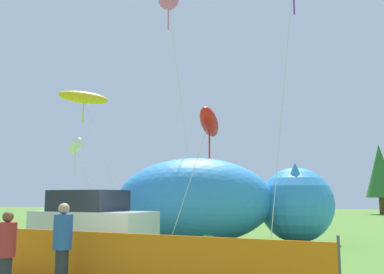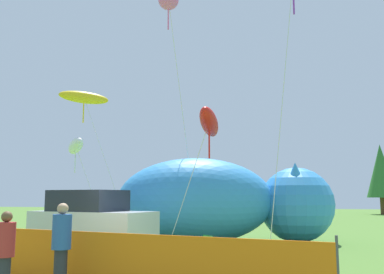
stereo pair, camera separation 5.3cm
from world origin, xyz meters
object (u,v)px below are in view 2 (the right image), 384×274
(parked_car, at_px, (91,223))
(kite_yellow_hero, at_px, (84,98))
(spectator_in_black_shirt, at_px, (5,251))
(kite_pink_octopus, at_px, (169,1))
(folding_chair, at_px, (212,248))
(kite_white_ghost, at_px, (76,146))
(spectator_in_red_shirt, at_px, (61,243))
(kite_red_lizard, at_px, (209,123))
(inflatable_cat, at_px, (223,204))

(parked_car, distance_m, kite_yellow_hero, 8.87)
(parked_car, bearing_deg, spectator_in_black_shirt, -64.38)
(kite_pink_octopus, bearing_deg, folding_chair, -55.20)
(kite_white_ghost, height_order, kite_yellow_hero, kite_yellow_hero)
(folding_chair, xyz_separation_m, spectator_in_red_shirt, (-2.30, -4.24, 0.50))
(spectator_in_black_shirt, distance_m, kite_red_lizard, 8.69)
(spectator_in_red_shirt, distance_m, kite_pink_octopus, 11.91)
(kite_white_ghost, bearing_deg, kite_yellow_hero, 87.31)
(spectator_in_red_shirt, relative_size, kite_white_ghost, 0.37)
(spectator_in_red_shirt, height_order, kite_pink_octopus, kite_pink_octopus)
(kite_red_lizard, height_order, kite_pink_octopus, kite_pink_octopus)
(spectator_in_black_shirt, bearing_deg, kite_yellow_hero, 112.56)
(folding_chair, distance_m, spectator_in_black_shirt, 5.91)
(kite_white_ghost, bearing_deg, kite_red_lizard, -26.80)
(kite_pink_octopus, bearing_deg, parked_car, -127.15)
(parked_car, relative_size, spectator_in_black_shirt, 2.73)
(kite_red_lizard, xyz_separation_m, kite_pink_octopus, (-1.92, 1.16, 5.39))
(kite_white_ghost, xyz_separation_m, kite_pink_octopus, (5.46, -2.57, 5.60))
(parked_car, distance_m, kite_red_lizard, 5.36)
(folding_chair, xyz_separation_m, kite_red_lizard, (-0.57, 2.43, 4.09))
(kite_red_lizard, height_order, kite_yellow_hero, kite_yellow_hero)
(folding_chair, distance_m, kite_pink_octopus, 10.44)
(kite_red_lizard, distance_m, kite_pink_octopus, 5.84)
(folding_chair, bearing_deg, spectator_in_red_shirt, -167.51)
(parked_car, xyz_separation_m, kite_yellow_hero, (-3.54, 5.67, 5.83))
(parked_car, xyz_separation_m, inflatable_cat, (3.73, 4.47, 0.59))
(spectator_in_red_shirt, bearing_deg, folding_chair, 61.46)
(spectator_in_red_shirt, distance_m, kite_yellow_hero, 13.68)
(folding_chair, bearing_deg, inflatable_cat, 47.86)
(inflatable_cat, relative_size, kite_pink_octopus, 0.89)
(inflatable_cat, xyz_separation_m, kite_white_ghost, (-7.29, 0.61, 2.72))
(inflatable_cat, relative_size, spectator_in_black_shirt, 5.62)
(kite_pink_octopus, bearing_deg, kite_red_lizard, -31.05)
(spectator_in_red_shirt, xyz_separation_m, spectator_in_black_shirt, (-0.72, -0.82, -0.08))
(folding_chair, xyz_separation_m, spectator_in_black_shirt, (-3.03, -5.06, 0.42))
(spectator_in_red_shirt, bearing_deg, parked_car, 111.40)
(spectator_in_red_shirt, xyz_separation_m, kite_white_ghost, (-5.65, 10.40, 3.38))
(spectator_in_red_shirt, bearing_deg, kite_yellow_hero, 117.11)
(kite_red_lizard, bearing_deg, kite_yellow_hero, 149.59)
(inflatable_cat, relative_size, spectator_in_red_shirt, 5.17)
(parked_car, height_order, inflatable_cat, inflatable_cat)
(folding_chair, height_order, spectator_in_black_shirt, spectator_in_black_shirt)
(parked_car, xyz_separation_m, spectator_in_black_shirt, (1.36, -6.14, -0.15))
(kite_red_lizard, bearing_deg, parked_car, -160.59)
(spectator_in_black_shirt, height_order, kite_pink_octopus, kite_pink_octopus)
(kite_white_ghost, distance_m, kite_red_lizard, 8.28)
(inflatable_cat, height_order, kite_white_ghost, kite_white_ghost)
(kite_white_ghost, relative_size, kite_red_lizard, 0.94)
(folding_chair, relative_size, kite_white_ghost, 0.17)
(kite_pink_octopus, bearing_deg, spectator_in_black_shirt, -93.54)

